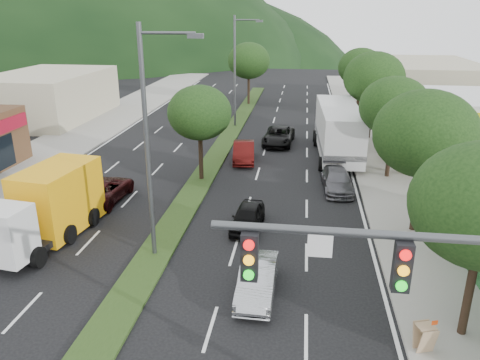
# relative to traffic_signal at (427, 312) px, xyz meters

# --- Properties ---
(sidewalk_right) EXTENTS (5.00, 90.00, 0.15)m
(sidewalk_right) POSITION_rel_traffic_signal_xyz_m (3.47, 26.54, -4.57)
(sidewalk_right) COLOR gray
(sidewalk_right) RESTS_ON ground
(sidewalk_left) EXTENTS (6.00, 90.00, 0.15)m
(sidewalk_left) POSITION_rel_traffic_signal_xyz_m (-22.03, 26.54, -4.57)
(sidewalk_left) COLOR gray
(sidewalk_left) RESTS_ON ground
(median) EXTENTS (1.60, 56.00, 0.12)m
(median) POSITION_rel_traffic_signal_xyz_m (-9.03, 29.54, -4.59)
(median) COLOR #1F3413
(median) RESTS_ON ground
(traffic_signal) EXTENTS (6.12, 0.40, 7.00)m
(traffic_signal) POSITION_rel_traffic_signal_xyz_m (0.00, 0.00, 0.00)
(traffic_signal) COLOR #47494C
(traffic_signal) RESTS_ON ground
(bldg_left_far) EXTENTS (9.00, 14.00, 4.60)m
(bldg_left_far) POSITION_rel_traffic_signal_xyz_m (-28.03, 35.54, -2.35)
(bldg_left_far) COLOR #B4AB8F
(bldg_left_far) RESTS_ON ground
(bldg_right_far) EXTENTS (10.00, 16.00, 5.20)m
(bldg_right_far) POSITION_rel_traffic_signal_xyz_m (10.47, 45.54, -2.05)
(bldg_right_far) COLOR #B4AB8F
(bldg_right_far) RESTS_ON ground
(tree_r_b) EXTENTS (4.80, 4.80, 6.94)m
(tree_r_b) POSITION_rel_traffic_signal_xyz_m (2.97, 13.54, 0.39)
(tree_r_b) COLOR black
(tree_r_b) RESTS_ON sidewalk_right
(tree_r_c) EXTENTS (4.40, 4.40, 6.48)m
(tree_r_c) POSITION_rel_traffic_signal_xyz_m (2.97, 21.54, 0.10)
(tree_r_c) COLOR black
(tree_r_c) RESTS_ON sidewalk_right
(tree_r_d) EXTENTS (5.00, 5.00, 7.17)m
(tree_r_d) POSITION_rel_traffic_signal_xyz_m (2.97, 31.54, 0.54)
(tree_r_d) COLOR black
(tree_r_d) RESTS_ON sidewalk_right
(tree_r_e) EXTENTS (4.60, 4.60, 6.71)m
(tree_r_e) POSITION_rel_traffic_signal_xyz_m (2.97, 41.54, 0.25)
(tree_r_e) COLOR black
(tree_r_e) RESTS_ON sidewalk_right
(tree_med_near) EXTENTS (4.00, 4.00, 6.02)m
(tree_med_near) POSITION_rel_traffic_signal_xyz_m (-9.03, 19.54, -0.22)
(tree_med_near) COLOR black
(tree_med_near) RESTS_ON median
(tree_med_far) EXTENTS (4.80, 4.80, 6.94)m
(tree_med_far) POSITION_rel_traffic_signal_xyz_m (-9.03, 45.54, 0.36)
(tree_med_far) COLOR black
(tree_med_far) RESTS_ON median
(streetlight_near) EXTENTS (2.60, 0.25, 10.00)m
(streetlight_near) POSITION_rel_traffic_signal_xyz_m (-8.82, 9.54, 0.94)
(streetlight_near) COLOR #47494C
(streetlight_near) RESTS_ON ground
(streetlight_mid) EXTENTS (2.60, 0.25, 10.00)m
(streetlight_mid) POSITION_rel_traffic_signal_xyz_m (-8.82, 34.54, 0.94)
(streetlight_mid) COLOR #47494C
(streetlight_mid) RESTS_ON ground
(sedan_silver) EXTENTS (1.41, 3.91, 1.28)m
(sedan_silver) POSITION_rel_traffic_signal_xyz_m (-4.13, 7.10, -4.00)
(sedan_silver) COLOR #9B9EA3
(sedan_silver) RESTS_ON ground
(suv_maroon) EXTENTS (2.39, 4.85, 1.32)m
(suv_maroon) POSITION_rel_traffic_signal_xyz_m (-13.85, 15.39, -3.98)
(suv_maroon) COLOR black
(suv_maroon) RESTS_ON ground
(car_queue_a) EXTENTS (1.64, 3.64, 1.21)m
(car_queue_a) POSITION_rel_traffic_signal_xyz_m (-5.21, 12.89, -4.04)
(car_queue_a) COLOR black
(car_queue_a) RESTS_ON ground
(car_queue_b) EXTENTS (1.97, 4.38, 1.25)m
(car_queue_b) POSITION_rel_traffic_signal_xyz_m (-0.42, 18.91, -4.02)
(car_queue_b) COLOR #4F4E53
(car_queue_b) RESTS_ON ground
(car_queue_c) EXTENTS (1.97, 4.43, 1.41)m
(car_queue_c) POSITION_rel_traffic_signal_xyz_m (-6.82, 23.91, -3.94)
(car_queue_c) COLOR #410C0A
(car_queue_c) RESTS_ON ground
(car_queue_d) EXTENTS (2.62, 5.09, 1.37)m
(car_queue_d) POSITION_rel_traffic_signal_xyz_m (-4.58, 28.91, -3.96)
(car_queue_d) COLOR black
(car_queue_d) RESTS_ON ground
(box_truck) EXTENTS (3.33, 7.05, 3.35)m
(box_truck) POSITION_rel_traffic_signal_xyz_m (-14.47, 10.56, -3.06)
(box_truck) COLOR silver
(box_truck) RESTS_ON ground
(motorhome) EXTENTS (3.47, 10.00, 3.79)m
(motorhome) POSITION_rel_traffic_signal_xyz_m (-0.03, 26.12, -2.62)
(motorhome) COLOR #BDBDBD
(motorhome) RESTS_ON ground
(a_frame_sign) EXTENTS (0.73, 0.78, 1.26)m
(a_frame_sign) POSITION_rel_traffic_signal_xyz_m (1.47, 4.46, -3.94)
(a_frame_sign) COLOR tan
(a_frame_sign) RESTS_ON sidewalk_right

